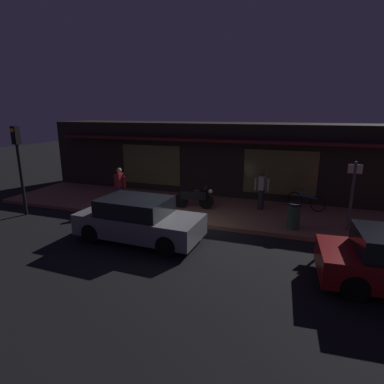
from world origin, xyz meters
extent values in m
plane|color=black|center=(0.00, 0.00, 0.00)|extent=(60.00, 60.00, 0.00)
cube|color=#8C6047|center=(0.00, 3.00, 0.07)|extent=(18.00, 4.00, 0.15)
cube|color=black|center=(0.00, 6.40, 1.80)|extent=(18.00, 2.80, 3.60)
cube|color=brown|center=(-3.20, 4.98, 1.50)|extent=(3.20, 0.04, 2.00)
cube|color=brown|center=(3.20, 4.98, 1.50)|extent=(3.20, 0.04, 2.00)
cube|color=#591919|center=(0.00, 4.75, 2.85)|extent=(16.20, 0.50, 0.12)
cylinder|color=black|center=(-0.63, 2.66, 0.45)|extent=(0.61, 0.21, 0.60)
cylinder|color=black|center=(0.46, 2.83, 0.45)|extent=(0.61, 0.21, 0.60)
cube|color=black|center=(-0.09, 2.75, 0.73)|extent=(1.13, 0.44, 0.36)
ellipsoid|color=black|center=(0.06, 2.77, 0.93)|extent=(0.47, 0.30, 0.20)
sphere|color=#F9EDB7|center=(0.62, 2.85, 0.93)|extent=(0.18, 0.18, 0.18)
cylinder|color=gray|center=(0.43, 2.82, 1.10)|extent=(0.11, 0.55, 0.03)
torus|color=black|center=(3.94, 4.42, 0.48)|extent=(0.62, 0.31, 0.66)
torus|color=black|center=(4.85, 4.01, 0.48)|extent=(0.62, 0.31, 0.66)
cube|color=#1E478C|center=(4.40, 4.22, 0.70)|extent=(0.84, 0.41, 0.06)
cube|color=brown|center=(4.17, 4.32, 0.97)|extent=(0.22, 0.16, 0.06)
cylinder|color=#1E478C|center=(4.78, 4.04, 1.05)|extent=(0.19, 0.39, 0.02)
cube|color=#28232D|center=(-3.23, 2.06, 0.57)|extent=(0.22, 0.29, 0.85)
cube|color=maroon|center=(-3.23, 2.06, 1.29)|extent=(0.25, 0.39, 0.58)
sphere|color=tan|center=(-3.23, 2.06, 1.71)|extent=(0.22, 0.22, 0.22)
cylinder|color=maroon|center=(-3.49, 2.08, 1.22)|extent=(0.10, 0.10, 0.52)
cylinder|color=maroon|center=(-2.97, 2.04, 1.22)|extent=(0.10, 0.10, 0.52)
cube|color=#28232D|center=(2.62, 3.59, 0.57)|extent=(0.22, 0.30, 0.85)
cube|color=#B2AD9E|center=(2.62, 3.59, 1.29)|extent=(0.25, 0.40, 0.58)
sphere|color=brown|center=(2.62, 3.59, 1.71)|extent=(0.22, 0.22, 0.22)
cylinder|color=#B2AD9E|center=(2.88, 3.57, 1.22)|extent=(0.10, 0.10, 0.52)
cylinder|color=#B2AD9E|center=(2.36, 3.62, 1.22)|extent=(0.10, 0.10, 0.52)
cylinder|color=#47474C|center=(5.80, 2.15, 1.35)|extent=(0.09, 0.09, 2.40)
cube|color=beige|center=(5.80, 2.15, 2.30)|extent=(0.44, 0.03, 0.30)
cylinder|color=#2D4C33|center=(3.99, 1.69, 0.57)|extent=(0.44, 0.44, 0.85)
cylinder|color=black|center=(3.99, 1.69, 1.04)|extent=(0.48, 0.48, 0.08)
cylinder|color=black|center=(-6.49, 0.02, 1.80)|extent=(0.12, 0.12, 3.60)
cube|color=black|center=(-6.49, 0.02, 3.25)|extent=(0.24, 0.24, 0.70)
sphere|color=orange|center=(-6.49, -0.11, 3.45)|extent=(0.16, 0.16, 0.16)
cylinder|color=black|center=(0.62, 0.02, 0.32)|extent=(0.65, 0.24, 0.64)
cylinder|color=black|center=(0.57, -1.54, 0.32)|extent=(0.65, 0.24, 0.64)
cylinder|color=black|center=(-2.08, 0.10, 0.32)|extent=(0.65, 0.24, 0.64)
cylinder|color=black|center=(-2.12, -1.45, 0.32)|extent=(0.65, 0.24, 0.64)
cube|color=slate|center=(-0.75, -0.72, 0.55)|extent=(4.15, 1.88, 0.68)
cube|color=black|center=(-0.90, -0.71, 1.10)|extent=(2.25, 1.67, 0.64)
cylinder|color=black|center=(5.36, -0.63, 0.32)|extent=(0.65, 0.27, 0.64)
cylinder|color=black|center=(5.47, -2.18, 0.32)|extent=(0.65, 0.27, 0.64)
camera|label=1|loc=(4.16, -9.31, 4.14)|focal=29.37mm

